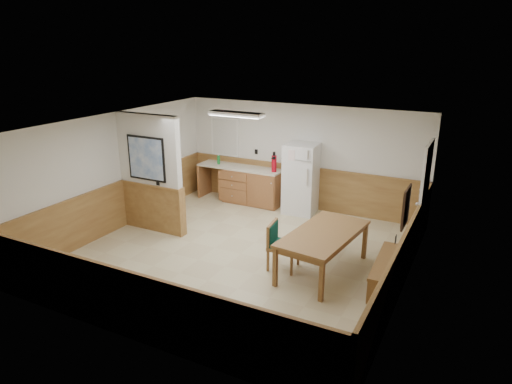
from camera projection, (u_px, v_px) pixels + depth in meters
The scene contains 20 objects.
ground at pixel (241, 254), 8.75m from camera, with size 6.00×6.00×0.00m, color beige.
ceiling at pixel (239, 124), 7.96m from camera, with size 6.00×6.00×0.02m, color white.
back_wall at pixel (301, 157), 10.89m from camera, with size 6.00×0.02×2.50m, color silver.
right_wall at pixel (410, 220), 7.06m from camera, with size 0.02×6.00×2.50m, color silver.
left_wall at pixel (117, 172), 9.66m from camera, with size 0.02×6.00×2.50m, color silver.
wainscot_back at pixel (300, 187), 11.11m from camera, with size 6.00×0.04×1.00m, color #A67F42.
wainscot_right at pixel (403, 263), 7.30m from camera, with size 0.04×6.00×1.00m, color #A67F42.
wainscot_left at pixel (121, 205), 9.88m from camera, with size 0.04×6.00×1.00m, color #A67F42.
partition_wall at pixel (151, 175), 9.50m from camera, with size 1.50×0.20×2.50m.
kitchen_counter at pixel (250, 185), 11.39m from camera, with size 2.20×0.61×1.00m.
exterior_door at pixel (423, 196), 8.74m from camera, with size 0.07×1.02×2.15m.
kitchen_window at pixel (225, 137), 11.69m from camera, with size 0.80×0.04×1.00m.
wall_painting at pixel (406, 207), 6.72m from camera, with size 0.04×0.50×0.60m.
fluorescent_fixture at pixel (236, 114), 9.42m from camera, with size 1.20×0.30×0.09m.
refrigerator at pixel (301, 179), 10.64m from camera, with size 0.77×0.75×1.65m.
dining_table at pixel (324, 237), 7.88m from camera, with size 1.18×2.03×0.75m.
dining_bench at pixel (386, 266), 7.54m from camera, with size 0.39×1.52×0.45m.
dining_chair at pixel (279, 242), 8.08m from camera, with size 0.74×0.54×0.85m.
fire_extinguisher at pixel (274, 163), 10.88m from camera, with size 0.16×0.16×0.49m.
soap_bottle at pixel (219, 160), 11.60m from camera, with size 0.07×0.07×0.22m, color #177E30.
Camera 1 is at (3.88, -6.93, 3.88)m, focal length 32.00 mm.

